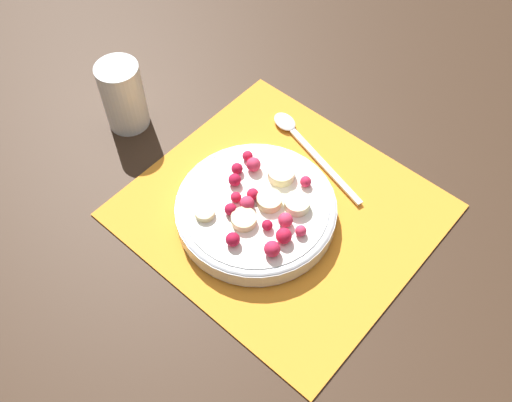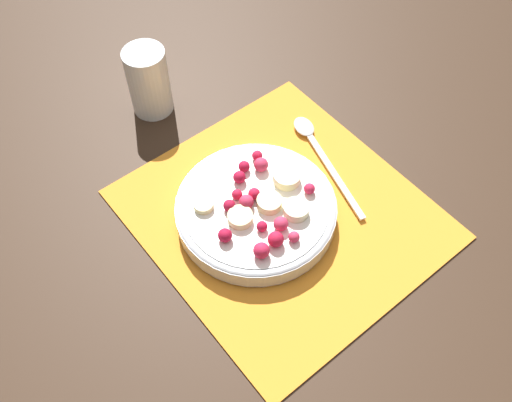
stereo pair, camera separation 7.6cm
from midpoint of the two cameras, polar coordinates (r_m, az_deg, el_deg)
ground_plane at (r=0.80m, az=5.34°, el=-1.57°), size 3.00×3.00×0.00m
placemat at (r=0.80m, az=5.36°, el=-1.45°), size 0.39×0.36×0.01m
fruit_bowl at (r=0.77m, az=2.86°, el=-0.98°), size 0.22×0.22×0.05m
spoon at (r=0.87m, az=8.44°, el=5.45°), size 0.20×0.07×0.01m
drinking_glass at (r=0.90m, az=-8.30°, el=11.63°), size 0.06×0.06×0.11m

